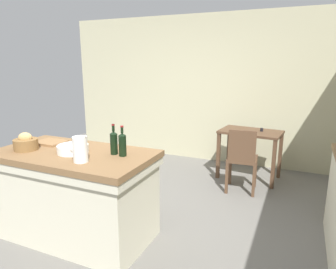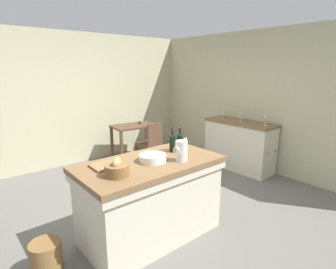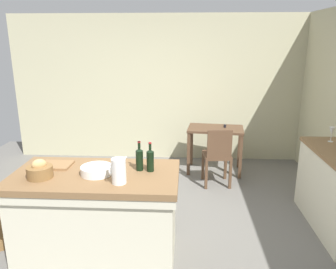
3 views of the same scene
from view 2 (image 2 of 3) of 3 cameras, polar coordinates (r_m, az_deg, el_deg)
name	(u,v)px [view 2 (image 2 of 3)]	position (r m, az deg, el deg)	size (l,w,h in m)	color
ground_plane	(151,209)	(3.94, -3.49, -15.30)	(6.76, 6.76, 0.00)	#66635E
wall_back	(73,100)	(5.78, -19.39, 6.92)	(5.32, 0.12, 2.60)	#B7B28E
wall_right	(261,101)	(5.44, 18.98, 6.57)	(0.12, 5.20, 2.60)	#B7B28E
island_table	(151,196)	(3.18, -3.66, -12.82)	(1.60, 0.86, 0.91)	brown
side_cabinet	(239,145)	(5.42, 14.69, -2.16)	(0.52, 1.37, 0.93)	brown
writing_desk	(135,131)	(5.73, -7.03, 0.77)	(0.96, 0.66, 0.81)	#513826
wooden_chair	(151,143)	(5.29, -3.60, -1.79)	(0.43, 0.43, 0.91)	#513826
pitcher	(181,151)	(2.99, 2.85, -3.40)	(0.17, 0.13, 0.27)	white
wash_bowl	(153,158)	(3.00, -3.25, -4.93)	(0.30, 0.30, 0.08)	white
bread_basket	(117,169)	(2.64, -10.63, -7.18)	(0.24, 0.24, 0.18)	brown
cutting_board	(106,165)	(2.92, -12.79, -6.35)	(0.30, 0.24, 0.02)	olive
wine_bottle_dark	(180,141)	(3.36, 2.49, -1.44)	(0.07, 0.07, 0.29)	black
wine_bottle_amber	(172,142)	(3.30, 0.90, -1.67)	(0.07, 0.07, 0.30)	black
wine_glass_far_left	(266,118)	(5.06, 19.84, 3.20)	(0.07, 0.07, 0.18)	white
wine_glass_left	(241,115)	(5.33, 15.10, 3.88)	(0.07, 0.07, 0.16)	white
wine_glass_middle	(223,112)	(5.60, 11.51, 4.73)	(0.07, 0.07, 0.19)	white
wicker_hamper	(46,258)	(3.04, -24.15, -22.62)	(0.29, 0.29, 0.33)	brown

